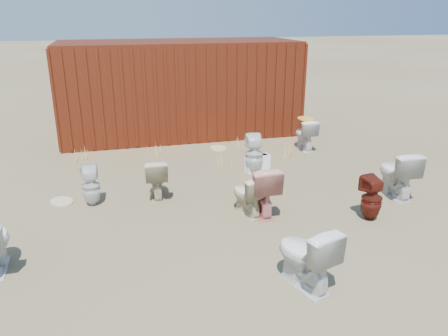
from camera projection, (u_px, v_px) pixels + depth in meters
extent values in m
plane|color=brown|center=(233.00, 211.00, 7.15)|extent=(100.00, 100.00, 0.00)
cube|color=#531A0D|center=(180.00, 88.00, 11.48)|extent=(6.00, 2.40, 2.40)
imported|color=#DD8980|center=(260.00, 189.00, 6.95)|extent=(0.47, 0.82, 0.84)
imported|color=silver|center=(305.00, 256.00, 5.07)|extent=(0.67, 0.90, 0.81)
imported|color=#50150D|center=(372.00, 198.00, 6.76)|extent=(0.37, 0.37, 0.71)
imported|color=silver|center=(397.00, 173.00, 7.61)|extent=(0.53, 0.87, 0.85)
imported|color=silver|center=(91.00, 186.00, 7.29)|extent=(0.33, 0.34, 0.67)
imported|color=beige|center=(156.00, 178.00, 7.60)|extent=(0.45, 0.73, 0.72)
imported|color=beige|center=(248.00, 195.00, 6.95)|extent=(0.53, 0.73, 0.68)
imported|color=white|center=(305.00, 134.00, 10.27)|extent=(0.44, 0.73, 0.73)
imported|color=silver|center=(254.00, 154.00, 8.73)|extent=(0.42, 0.43, 0.80)
ellipsoid|color=gold|center=(306.00, 119.00, 10.15)|extent=(0.37, 0.46, 0.02)
cube|color=white|center=(257.00, 163.00, 8.88)|extent=(0.53, 0.28, 0.35)
ellipsoid|color=#C4BB8E|center=(218.00, 148.00, 10.44)|extent=(0.38, 0.50, 0.02)
ellipsoid|color=tan|center=(62.00, 202.00, 7.49)|extent=(0.53, 0.58, 0.02)
cone|color=tan|center=(81.00, 155.00, 9.48)|extent=(0.36, 0.36, 0.30)
cone|color=tan|center=(226.00, 160.00, 9.23)|extent=(0.32, 0.32, 0.26)
cone|color=tan|center=(283.00, 149.00, 9.77)|extent=(0.36, 0.36, 0.36)
cone|color=tan|center=(154.00, 149.00, 9.93)|extent=(0.30, 0.30, 0.29)
cone|color=tan|center=(242.00, 140.00, 10.57)|extent=(0.34, 0.34, 0.31)
cone|color=tan|center=(372.00, 187.00, 7.88)|extent=(0.28, 0.28, 0.21)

